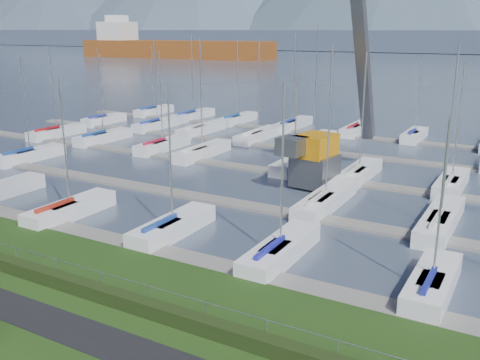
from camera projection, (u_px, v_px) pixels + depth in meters
The scene contains 7 objects.
path at pixel (70, 329), 23.05m from camera, with size 160.00×2.00×0.04m, color black.
hedge at pixel (111, 296), 25.14m from camera, with size 80.00×0.70×0.70m, color black.
fence at pixel (116, 277), 25.24m from camera, with size 0.04×0.04×80.00m, color gray.
docks at pixel (317, 178), 47.43m from camera, with size 90.00×41.60×0.25m.
crane at pixel (327, 119), 44.04m from camera, with size 4.84×13.35×22.35m.
cargo_ship_west at pixel (168, 49), 247.79m from camera, with size 94.22×24.63×21.50m.
sailboat_fleet at pixel (313, 107), 50.04m from camera, with size 74.56×50.11×13.50m.
Camera 1 is at (16.44, -17.19, 12.46)m, focal length 40.00 mm.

